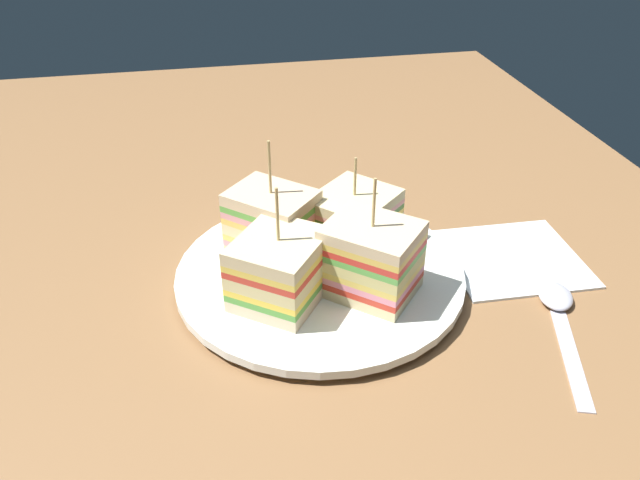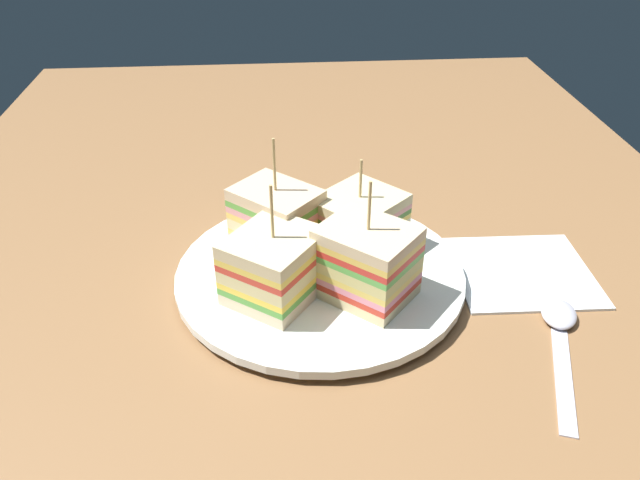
# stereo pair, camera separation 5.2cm
# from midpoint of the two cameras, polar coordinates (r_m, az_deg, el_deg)

# --- Properties ---
(ground_plane) EXTENTS (1.24, 0.81, 0.02)m
(ground_plane) POSITION_cam_midpoint_polar(r_m,az_deg,el_deg) (0.55, 2.71, -4.65)
(ground_plane) COLOR olive
(plate) EXTENTS (0.25, 0.25, 0.01)m
(plate) POSITION_cam_midpoint_polar(r_m,az_deg,el_deg) (0.54, 2.76, -3.21)
(plate) COLOR white
(plate) RESTS_ON ground_plane
(sandwich_wedge_0) EXTENTS (0.09, 0.09, 0.09)m
(sandwich_wedge_0) POSITION_cam_midpoint_polar(r_m,az_deg,el_deg) (0.56, 6.18, 1.49)
(sandwich_wedge_0) COLOR #DBC37C
(sandwich_wedge_0) RESTS_ON plate
(sandwich_wedge_1) EXTENTS (0.09, 0.09, 0.11)m
(sandwich_wedge_1) POSITION_cam_midpoint_polar(r_m,az_deg,el_deg) (0.55, -1.17, 1.69)
(sandwich_wedge_1) COLOR #DBBF8B
(sandwich_wedge_1) RESTS_ON plate
(sandwich_wedge_2) EXTENTS (0.09, 0.09, 0.10)m
(sandwich_wedge_2) POSITION_cam_midpoint_polar(r_m,az_deg,el_deg) (0.50, -1.08, -2.48)
(sandwich_wedge_2) COLOR beige
(sandwich_wedge_2) RESTS_ON plate
(sandwich_wedge_3) EXTENTS (0.09, 0.09, 0.10)m
(sandwich_wedge_3) POSITION_cam_midpoint_polar(r_m,az_deg,el_deg) (0.50, 7.19, -2.11)
(sandwich_wedge_3) COLOR beige
(sandwich_wedge_3) RESTS_ON plate
(chip_pile) EXTENTS (0.07, 0.07, 0.03)m
(chip_pile) POSITION_cam_midpoint_polar(r_m,az_deg,el_deg) (0.54, 1.06, -1.11)
(chip_pile) COLOR #ECDA71
(chip_pile) RESTS_ON plate
(salad_garnish) EXTENTS (0.06, 0.06, 0.01)m
(salad_garnish) POSITION_cam_midpoint_polar(r_m,az_deg,el_deg) (0.60, -1.09, 1.87)
(salad_garnish) COLOR #397A31
(salad_garnish) RESTS_ON plate
(spoon) EXTENTS (0.14, 0.06, 0.01)m
(spoon) POSITION_cam_midpoint_polar(r_m,az_deg,el_deg) (0.54, 23.44, -7.34)
(spoon) COLOR silver
(spoon) RESTS_ON ground_plane
(napkin) EXTENTS (0.12, 0.12, 0.01)m
(napkin) POSITION_cam_midpoint_polar(r_m,az_deg,el_deg) (0.60, 20.12, -2.61)
(napkin) COLOR white
(napkin) RESTS_ON ground_plane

